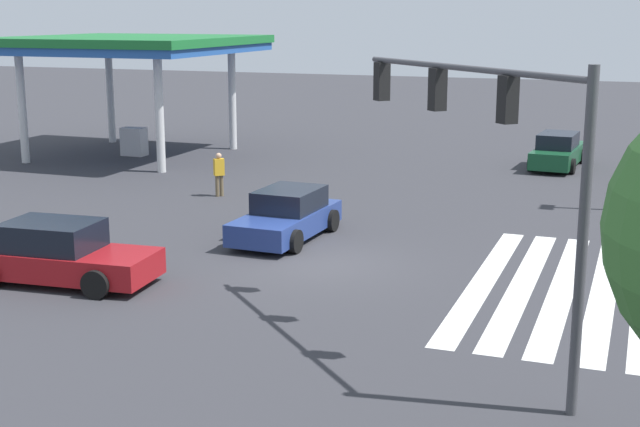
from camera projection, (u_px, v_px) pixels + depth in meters
name	position (u px, v px, depth m)	size (l,w,h in m)	color
ground_plane	(320.00, 263.00, 23.70)	(139.33, 139.33, 0.00)	#333338
crosswalk_markings	(563.00, 288.00, 21.57)	(10.00, 4.40, 0.01)	silver
traffic_signal_mast	(490.00, 137.00, 16.17)	(5.15, 5.15, 5.76)	#47474C
car_0	(58.00, 255.00, 21.92)	(2.38, 4.89, 1.53)	maroon
car_1	(558.00, 151.00, 38.22)	(4.83, 2.16, 1.50)	#144728
car_2	(287.00, 216.00, 26.21)	(4.51, 2.20, 1.45)	navy
gas_station_canopy	(130.00, 48.00, 40.45)	(10.02, 10.02, 5.46)	#23519E
pedestrian	(219.00, 172.00, 32.16)	(0.41, 0.41, 1.59)	brown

